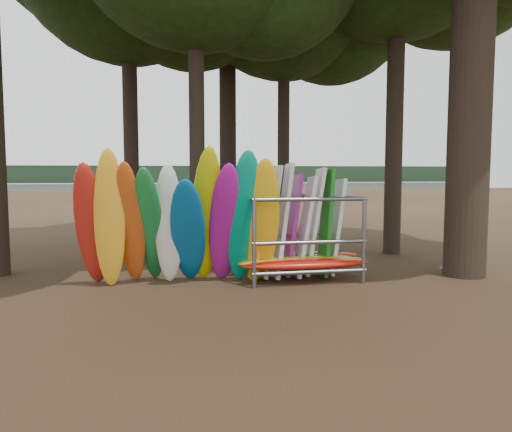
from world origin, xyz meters
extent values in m
plane|color=#47331E|center=(0.00, 0.00, 0.00)|extent=(120.00, 120.00, 0.00)
plane|color=gray|center=(0.00, 60.00, 0.00)|extent=(160.00, 160.00, 0.00)
cube|color=black|center=(0.00, 110.00, 2.00)|extent=(160.00, 4.00, 4.00)
cylinder|color=black|center=(-2.84, 5.69, 5.40)|extent=(0.46, 0.46, 10.79)
cylinder|color=black|center=(0.41, 7.34, 5.85)|extent=(0.59, 0.59, 11.70)
cylinder|color=black|center=(2.22, 6.48, 5.26)|extent=(0.41, 0.41, 10.52)
cylinder|color=black|center=(-1.05, 2.52, 5.16)|extent=(0.40, 0.40, 10.33)
cylinder|color=black|center=(4.90, 3.63, 5.97)|extent=(0.51, 0.51, 11.94)
cylinder|color=black|center=(5.09, 0.23, 6.30)|extent=(0.97, 0.97, 12.60)
ellipsoid|color=red|center=(-3.44, 0.60, 1.33)|extent=(0.78, 1.49, 2.78)
ellipsoid|color=yellow|center=(-3.04, 0.33, 1.47)|extent=(0.72, 1.09, 3.00)
ellipsoid|color=#C74D16|center=(-2.64, 0.53, 1.34)|extent=(0.73, 1.60, 2.80)
ellipsoid|color=#1A7837|center=(-2.23, 0.63, 1.29)|extent=(0.82, 1.94, 2.75)
ellipsoid|color=white|center=(-1.83, 0.58, 1.32)|extent=(0.65, 1.03, 2.72)
ellipsoid|color=#09558D|center=(-1.43, 0.43, 1.17)|extent=(0.96, 1.79, 2.49)
ellipsoid|color=#B6BB09|center=(-1.02, 0.53, 1.50)|extent=(0.71, 1.56, 3.12)
ellipsoid|color=#8E117B|center=(-0.62, 0.42, 1.33)|extent=(0.74, 1.36, 2.76)
ellipsoid|color=#037B61|center=(-0.22, 0.36, 1.46)|extent=(0.82, 1.23, 3.02)
ellipsoid|color=gold|center=(0.19, 0.33, 1.38)|extent=(0.78, 1.05, 2.83)
ellipsoid|color=red|center=(1.16, 0.19, 0.42)|extent=(2.94, 0.55, 0.24)
ellipsoid|color=#B2A417|center=(1.16, 0.52, 0.42)|extent=(3.00, 0.55, 0.24)
ellipsoid|color=#217B1B|center=(1.16, 0.81, 0.42)|extent=(2.57, 0.55, 0.24)
ellipsoid|color=red|center=(1.16, 1.19, 0.42)|extent=(3.24, 0.55, 0.24)
cube|color=orange|center=(0.24, 0.76, 1.23)|extent=(0.53, 0.78, 2.48)
cube|color=silver|center=(0.50, 0.88, 1.30)|extent=(0.52, 0.80, 2.62)
cube|color=silver|center=(0.76, 0.78, 1.33)|extent=(0.48, 0.78, 2.68)
cube|color=#96197A|center=(1.02, 0.95, 1.20)|extent=(0.47, 0.77, 2.42)
cube|color=silver|center=(1.29, 0.77, 1.18)|extent=(0.54, 0.75, 2.38)
cube|color=white|center=(1.55, 0.95, 1.28)|extent=(0.55, 0.77, 2.57)
cube|color=#1A7019|center=(1.81, 0.80, 1.26)|extent=(0.32, 0.78, 2.55)
cube|color=white|center=(2.08, 0.92, 1.15)|extent=(0.46, 0.77, 2.32)
camera|label=1|loc=(-2.05, -10.32, 2.46)|focal=35.00mm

